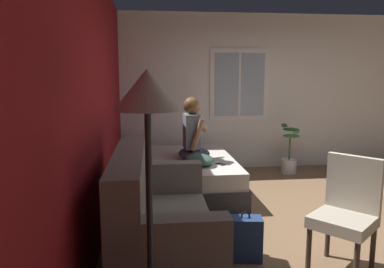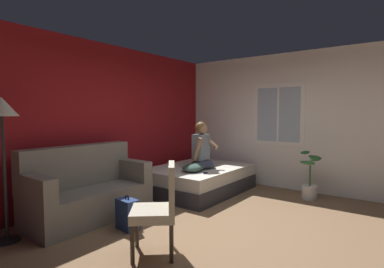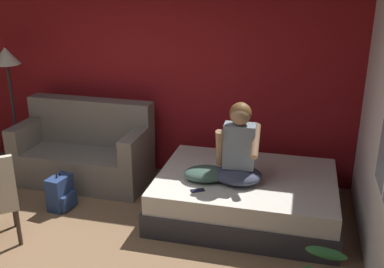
% 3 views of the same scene
% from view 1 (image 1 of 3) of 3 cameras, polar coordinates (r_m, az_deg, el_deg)
% --- Properties ---
extents(ground_plane, '(40.00, 40.00, 0.00)m').
position_cam_1_polar(ground_plane, '(4.59, 19.96, -12.76)').
color(ground_plane, brown).
extents(wall_back_accent, '(10.28, 0.16, 2.70)m').
position_cam_1_polar(wall_back_accent, '(3.85, -15.03, 4.04)').
color(wall_back_accent, maroon).
rests_on(wall_back_accent, ground).
extents(wall_side_with_window, '(0.19, 6.32, 2.70)m').
position_cam_1_polar(wall_side_with_window, '(6.81, 10.27, 6.31)').
color(wall_side_with_window, silver).
rests_on(wall_side_with_window, ground).
extents(bed, '(2.00, 1.50, 0.48)m').
position_cam_1_polar(bed, '(5.42, -1.52, -6.20)').
color(bed, '#2D2D33').
rests_on(bed, ground).
extents(couch, '(1.71, 0.84, 1.04)m').
position_cam_1_polar(couch, '(3.30, -5.39, -13.69)').
color(couch, slate).
rests_on(couch, ground).
extents(side_chair, '(0.65, 0.65, 0.98)m').
position_cam_1_polar(side_chair, '(3.49, 22.49, -10.64)').
color(side_chair, '#382D23').
rests_on(side_chair, ground).
extents(person_seated, '(0.54, 0.46, 0.88)m').
position_cam_1_polar(person_seated, '(5.23, 0.13, -0.04)').
color(person_seated, '#383D51').
rests_on(person_seated, bed).
extents(backpack, '(0.26, 0.32, 0.46)m').
position_cam_1_polar(backpack, '(3.55, 8.06, -15.56)').
color(backpack, navy).
rests_on(backpack, ground).
extents(throw_pillow, '(0.56, 0.47, 0.14)m').
position_cam_1_polar(throw_pillow, '(4.96, 1.16, -3.92)').
color(throw_pillow, '#385147').
rests_on(throw_pillow, bed).
extents(cell_phone, '(0.16, 0.13, 0.01)m').
position_cam_1_polar(cell_phone, '(5.00, 4.39, -4.61)').
color(cell_phone, black).
rests_on(cell_phone, bed).
extents(floor_lamp, '(0.36, 0.36, 1.70)m').
position_cam_1_polar(floor_lamp, '(2.02, -6.76, 2.18)').
color(floor_lamp, black).
rests_on(floor_lamp, ground).
extents(potted_plant, '(0.39, 0.37, 0.85)m').
position_cam_1_polar(potted_plant, '(6.55, 14.61, -3.23)').
color(potted_plant, silver).
rests_on(potted_plant, ground).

